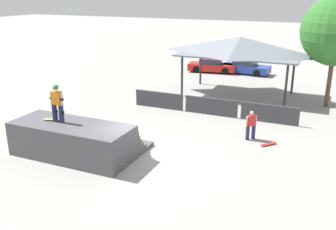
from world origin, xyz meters
TOP-DOWN VIEW (x-y plane):
  - ground_plane at (0.00, 0.00)m, footprint 160.00×160.00m
  - quarter_pipe_ramp at (-2.84, -0.73)m, footprint 5.60×3.75m
  - skater_on_deck at (-3.50, -0.99)m, footprint 0.73×0.26m
  - skateboard_on_deck at (-3.88, -0.96)m, footprint 0.83×0.38m
  - bystander_walking at (4.11, 4.35)m, footprint 0.52×0.47m
  - skateboard_on_ground at (5.13, 3.97)m, footprint 0.71×0.77m
  - barrier_fence at (1.06, 7.34)m, footprint 10.26×0.12m
  - pavilion_shelter at (1.41, 12.52)m, footprint 8.35×4.69m
  - tree_beside_pavilion at (7.43, 12.07)m, footprint 4.32×4.32m
  - parked_car_red at (-2.70, 19.30)m, footprint 4.49×2.18m
  - parked_car_blue at (0.29, 19.90)m, footprint 4.38×2.12m

SIDE VIEW (x-z plane):
  - ground_plane at x=0.00m, z-range 0.00..0.00m
  - skateboard_on_ground at x=5.13m, z-range 0.01..0.10m
  - barrier_fence at x=1.06m, z-range 0.00..1.05m
  - parked_car_red at x=-2.70m, z-range -0.04..1.24m
  - parked_car_blue at x=0.29m, z-range -0.03..1.24m
  - quarter_pipe_ramp at x=-2.84m, z-range -0.07..1.50m
  - bystander_walking at x=4.11m, z-range 0.08..1.60m
  - skateboard_on_deck at x=-3.88m, z-range 1.58..1.67m
  - skater_on_deck at x=-3.50m, z-range 1.70..3.44m
  - pavilion_shelter at x=1.41m, z-range 1.42..5.58m
  - tree_beside_pavilion at x=7.43m, z-range 1.34..8.35m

